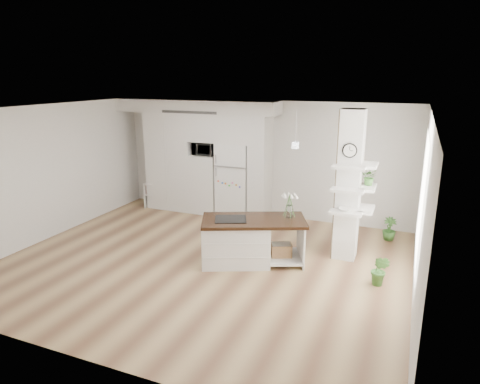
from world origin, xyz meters
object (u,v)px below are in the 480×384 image
object	(u,v)px
refrigerator	(235,180)
bookshelf	(157,196)
floor_plant_a	(380,270)
kitchen_island	(242,240)

from	to	relation	value
refrigerator	bookshelf	size ratio (longest dim) A/B	2.75
refrigerator	floor_plant_a	bearing A→B (deg)	-34.56
bookshelf	floor_plant_a	xyz separation A→B (m)	(5.60, -2.25, -0.02)
refrigerator	kitchen_island	distance (m)	2.73
floor_plant_a	refrigerator	bearing A→B (deg)	145.44
kitchen_island	floor_plant_a	world-z (taller)	kitchen_island
bookshelf	floor_plant_a	bearing A→B (deg)	-36.21
kitchen_island	refrigerator	bearing A→B (deg)	92.15
refrigerator	kitchen_island	xyz separation A→B (m)	(1.17, -2.43, -0.45)
refrigerator	bookshelf	world-z (taller)	refrigerator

